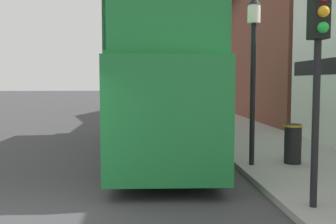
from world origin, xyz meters
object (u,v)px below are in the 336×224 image
lamp_post_third (187,62)px  litter_bin (293,143)px  parked_car_ahead_of_bus (167,113)px  lamp_post_second (204,54)px  lamp_post_nearest (253,49)px  traffic_signal (318,48)px  tour_bus (162,96)px

lamp_post_third → litter_bin: lamp_post_third is taller
parked_car_ahead_of_bus → litter_bin: bearing=-78.0°
lamp_post_second → parked_car_ahead_of_bus: bearing=122.4°
parked_car_ahead_of_bus → lamp_post_third: lamp_post_third is taller
lamp_post_nearest → lamp_post_third: 16.72m
lamp_post_second → traffic_signal: bearing=-89.9°
tour_bus → traffic_signal: size_ratio=2.92×
lamp_post_third → parked_car_ahead_of_bus: bearing=-106.6°
traffic_signal → lamp_post_nearest: 3.49m
lamp_post_nearest → traffic_signal: bearing=-88.5°
tour_bus → lamp_post_nearest: 3.79m
lamp_post_third → litter_bin: bearing=-87.2°
tour_bus → parked_car_ahead_of_bus: tour_bus is taller
traffic_signal → litter_bin: bearing=73.9°
traffic_signal → lamp_post_nearest: (-0.09, 3.48, 0.27)m
tour_bus → litter_bin: bearing=-37.6°
traffic_signal → lamp_post_second: size_ratio=0.74×
lamp_post_third → traffic_signal: bearing=-90.6°
parked_car_ahead_of_bus → lamp_post_third: (1.76, 5.94, 2.99)m
lamp_post_nearest → lamp_post_second: size_ratio=0.86×
tour_bus → lamp_post_nearest: lamp_post_nearest is taller
lamp_post_second → litter_bin: size_ratio=4.79×
tour_bus → parked_car_ahead_of_bus: 8.08m
parked_car_ahead_of_bus → lamp_post_third: size_ratio=0.80×
lamp_post_nearest → lamp_post_third: bearing=88.9°
litter_bin → tour_bus: bearing=140.5°
lamp_post_nearest → lamp_post_second: (0.08, 8.35, 0.42)m
traffic_signal → lamp_post_third: 20.20m
tour_bus → lamp_post_second: bearing=69.8°
tour_bus → traffic_signal: tour_bus is taller
lamp_post_nearest → lamp_post_third: size_ratio=0.84×
lamp_post_second → litter_bin: bearing=-82.8°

